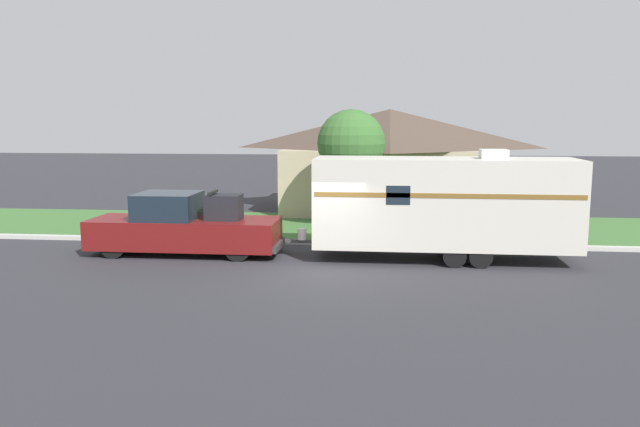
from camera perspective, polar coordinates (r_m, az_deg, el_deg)
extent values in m
plane|color=#2D2D33|center=(18.13, 0.01, -5.23)|extent=(120.00, 120.00, 0.00)
cube|color=beige|center=(21.76, 1.04, -2.71)|extent=(80.00, 0.30, 0.14)
cube|color=#3D6B33|center=(25.35, 1.75, -1.22)|extent=(80.00, 7.00, 0.03)
cube|color=tan|center=(30.39, 6.32, 3.17)|extent=(9.71, 6.95, 2.98)
pyramid|color=#4C3D33|center=(30.26, 6.40, 7.72)|extent=(10.49, 7.51, 1.85)
cube|color=#4C3828|center=(27.01, 6.34, 1.56)|extent=(1.00, 0.06, 2.10)
cylinder|color=black|center=(20.71, -18.37, -2.73)|extent=(0.85, 0.28, 0.85)
cylinder|color=black|center=(22.19, -16.63, -1.92)|extent=(0.85, 0.28, 0.85)
cylinder|color=black|center=(19.41, -7.52, -3.10)|extent=(0.85, 0.28, 0.85)
cylinder|color=black|center=(20.99, -6.47, -2.20)|extent=(0.85, 0.28, 0.85)
cube|color=maroon|center=(21.07, -15.33, -1.66)|extent=(3.68, 2.01, 0.92)
cube|color=#19232D|center=(20.70, -13.72, 0.69)|extent=(1.91, 1.85, 0.84)
cube|color=maroon|center=(20.17, -7.27, -1.87)|extent=(2.39, 2.01, 0.92)
cube|color=#333333|center=(19.99, -3.74, -2.91)|extent=(0.12, 1.81, 0.20)
cube|color=black|center=(20.16, -8.77, 0.58)|extent=(1.10, 0.84, 0.80)
cube|color=black|center=(20.19, -9.77, 1.94)|extent=(0.10, 0.93, 0.08)
cylinder|color=black|center=(18.86, 12.20, -3.81)|extent=(0.69, 0.22, 0.69)
cylinder|color=black|center=(20.78, 11.62, -2.65)|extent=(0.69, 0.22, 0.69)
cylinder|color=black|center=(18.95, 14.48, -3.83)|extent=(0.69, 0.22, 0.69)
cylinder|color=black|center=(20.87, 13.69, -2.67)|extent=(0.69, 0.22, 0.69)
cube|color=beige|center=(19.55, 11.28, 1.00)|extent=(7.95, 2.26, 2.71)
cube|color=brown|center=(18.39, 11.63, 1.59)|extent=(7.79, 0.01, 0.14)
cube|color=#383838|center=(19.85, -1.80, -2.54)|extent=(0.99, 0.12, 0.10)
cylinder|color=silver|center=(19.81, -1.66, -1.89)|extent=(0.28, 0.28, 0.36)
cube|color=silver|center=(19.60, 15.59, 5.27)|extent=(0.80, 0.68, 0.28)
cube|color=#19232D|center=(18.30, 7.16, 1.66)|extent=(0.70, 0.01, 0.56)
cylinder|color=brown|center=(23.99, -13.31, -0.77)|extent=(0.09, 0.09, 1.05)
cube|color=#B2B2B2|center=(23.90, -13.37, 0.73)|extent=(0.48, 0.20, 0.22)
cylinder|color=brown|center=(24.61, 2.82, 1.28)|extent=(0.24, 0.24, 2.41)
sphere|color=#38662D|center=(24.43, 2.86, 6.41)|extent=(2.66, 2.66, 2.66)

